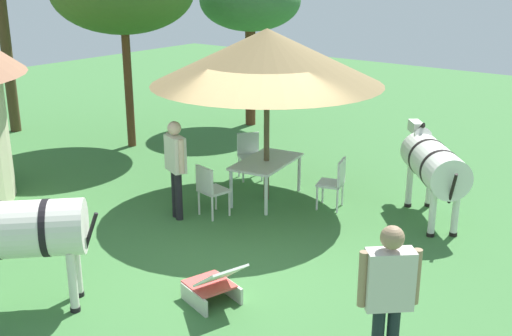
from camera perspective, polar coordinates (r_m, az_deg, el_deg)
name	(u,v)px	position (r m, az deg, el deg)	size (l,w,h in m)	color
ground_plane	(249,243)	(9.83, -0.59, -6.76)	(36.00, 36.00, 0.00)	#3C7039
shade_umbrella	(267,57)	(10.94, 1.00, 10.00)	(4.03, 4.03, 3.07)	brown
patio_dining_table	(266,165)	(11.37, 0.95, 0.28)	(1.59, 1.04, 0.74)	silver
patio_chair_west_end	(210,188)	(10.66, -4.19, -1.77)	(0.50, 0.52, 0.90)	silver
patio_chair_near_hut	(335,180)	(11.07, 7.15, -1.10)	(0.54, 0.53, 0.90)	silver
patio_chair_east_end	(249,152)	(12.59, -0.61, 1.41)	(0.60, 0.60, 0.90)	silver
guest_beside_umbrella	(176,161)	(10.50, -7.25, 0.64)	(0.37, 0.56, 1.68)	black
standing_watcher	(388,291)	(6.46, 11.84, -10.81)	(0.48, 0.49, 1.74)	black
striped_lounge_chair	(214,285)	(8.12, -3.83, -10.46)	(0.74, 0.92, 0.65)	#D64D46
zebra_nearest_camera	(433,164)	(10.78, 15.65, 0.36)	(1.93, 1.74, 1.51)	silver
zebra_by_umbrella	(17,231)	(8.20, -20.72, -5.30)	(1.73, 1.71, 1.58)	silver
acacia_tree_behind_hut	(250,2)	(16.47, -0.53, 14.75)	(2.56, 2.56, 3.98)	#582E1D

